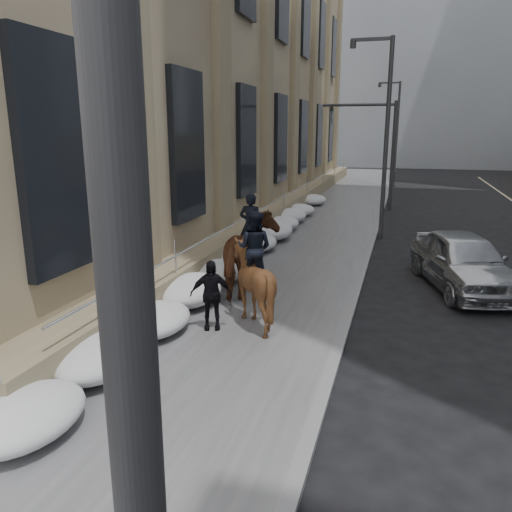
{
  "coord_description": "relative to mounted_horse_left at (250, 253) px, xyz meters",
  "views": [
    {
      "loc": [
        3.71,
        -7.3,
        4.54
      ],
      "look_at": [
        0.57,
        3.31,
        1.7
      ],
      "focal_mm": 35.0,
      "sensor_mm": 36.0,
      "label": 1
    }
  ],
  "objects": [
    {
      "name": "ground",
      "position": [
        0.18,
        -5.28,
        -1.25
      ],
      "size": [
        140.0,
        140.0,
        0.0
      ],
      "primitive_type": "plane",
      "color": "black",
      "rests_on": "ground"
    },
    {
      "name": "streetlight_near",
      "position": [
        2.92,
        -11.28,
        3.33
      ],
      "size": [
        1.71,
        0.24,
        8.0
      ],
      "color": "#2D2D30",
      "rests_on": "ground"
    },
    {
      "name": "bg_building_mid",
      "position": [
        4.18,
        54.72,
        12.75
      ],
      "size": [
        30.0,
        12.0,
        28.0
      ],
      "primitive_type": "cube",
      "color": "slate",
      "rests_on": "ground"
    },
    {
      "name": "curb",
      "position": [
        2.8,
        4.72,
        -1.19
      ],
      "size": [
        0.24,
        80.0,
        0.12
      ],
      "primitive_type": "cube",
      "color": "slate",
      "rests_on": "ground"
    },
    {
      "name": "limestone_building",
      "position": [
        -5.08,
        14.69,
        7.65
      ],
      "size": [
        6.1,
        44.0,
        18.0
      ],
      "color": "#856E57",
      "rests_on": "ground"
    },
    {
      "name": "car_silver",
      "position": [
        5.68,
        2.43,
        -0.42
      ],
      "size": [
        3.2,
        5.24,
        1.67
      ],
      "primitive_type": "imported",
      "rotation": [
        0.0,
        0.0,
        0.27
      ],
      "color": "#A1A4A8",
      "rests_on": "ground"
    },
    {
      "name": "traffic_signal",
      "position": [
        2.25,
        16.72,
        2.75
      ],
      "size": [
        4.1,
        0.22,
        6.0
      ],
      "color": "#2D2D30",
      "rests_on": "ground"
    },
    {
      "name": "bg_building_far",
      "position": [
        -5.82,
        66.72,
        8.75
      ],
      "size": [
        24.0,
        12.0,
        20.0
      ],
      "primitive_type": "cube",
      "color": "gray",
      "rests_on": "ground"
    },
    {
      "name": "snow_bank",
      "position": [
        -1.24,
        2.83,
        -0.79
      ],
      "size": [
        1.7,
        18.1,
        0.76
      ],
      "color": "silver",
      "rests_on": "sidewalk"
    },
    {
      "name": "streetlight_mid",
      "position": [
        2.92,
        8.72,
        3.33
      ],
      "size": [
        1.71,
        0.24,
        8.0
      ],
      "color": "#2D2D30",
      "rests_on": "ground"
    },
    {
      "name": "mounted_horse_left",
      "position": [
        0.0,
        0.0,
        0.0
      ],
      "size": [
        1.27,
        2.61,
        2.74
      ],
      "rotation": [
        0.0,
        0.0,
        3.18
      ],
      "color": "#462615",
      "rests_on": "sidewalk"
    },
    {
      "name": "pedestrian",
      "position": [
        -0.09,
        -2.7,
        -0.34
      ],
      "size": [
        1.01,
        0.69,
        1.6
      ],
      "primitive_type": "imported",
      "rotation": [
        0.0,
        0.0,
        0.36
      ],
      "color": "black",
      "rests_on": "sidewalk"
    },
    {
      "name": "mounted_horse_right",
      "position": [
        0.69,
        -2.06,
        -0.06
      ],
      "size": [
        1.62,
        1.8,
        2.62
      ],
      "rotation": [
        0.0,
        0.0,
        3.09
      ],
      "color": "#3F2412",
      "rests_on": "sidewalk"
    },
    {
      "name": "sidewalk",
      "position": [
        0.18,
        4.72,
        -1.19
      ],
      "size": [
        5.0,
        80.0,
        0.12
      ],
      "primitive_type": "cube",
      "color": "#4F4F52",
      "rests_on": "ground"
    },
    {
      "name": "streetlight_far",
      "position": [
        2.92,
        28.72,
        3.33
      ],
      "size": [
        1.71,
        0.24,
        8.0
      ],
      "color": "#2D2D30",
      "rests_on": "ground"
    }
  ]
}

